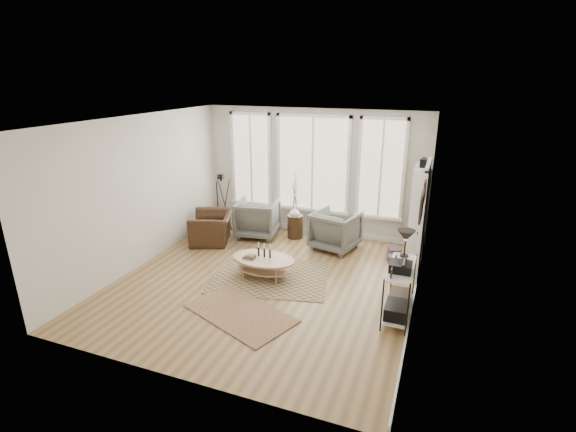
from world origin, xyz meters
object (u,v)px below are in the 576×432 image
at_px(low_shelf, 400,286).
at_px(armchair_right, 335,230).
at_px(armchair_left, 258,218).
at_px(accent_chair, 212,227).
at_px(bookcase, 419,211).
at_px(coffee_table, 263,262).
at_px(side_table, 295,208).

distance_m(low_shelf, armchair_right, 2.76).
height_order(low_shelf, armchair_left, low_shelf).
bearing_deg(low_shelf, accent_chair, 159.00).
distance_m(bookcase, low_shelf, 2.56).
bearing_deg(armchair_right, low_shelf, 139.22).
relative_size(low_shelf, accent_chair, 1.27).
distance_m(bookcase, coffee_table, 3.36).
xyz_separation_m(coffee_table, armchair_left, (-0.98, 1.89, 0.13)).
bearing_deg(bookcase, low_shelf, -91.28).
bearing_deg(armchair_right, accent_chair, 26.32).
bearing_deg(low_shelf, bookcase, 88.72).
relative_size(armchair_right, side_table, 0.61).
distance_m(armchair_left, side_table, 0.93).
xyz_separation_m(coffee_table, armchair_right, (0.91, 1.79, 0.12)).
bearing_deg(bookcase, armchair_right, -170.52).
relative_size(coffee_table, accent_chair, 1.20).
bearing_deg(accent_chair, armchair_right, 81.60).
distance_m(bookcase, side_table, 2.69).
xyz_separation_m(low_shelf, side_table, (-2.63, 2.53, 0.22)).
distance_m(low_shelf, side_table, 3.66).
bearing_deg(coffee_table, armchair_right, 63.10).
bearing_deg(low_shelf, armchair_right, 125.45).
bearing_deg(coffee_table, accent_chair, 146.16).
xyz_separation_m(bookcase, armchair_left, (-3.54, -0.18, -0.52)).
relative_size(bookcase, side_table, 1.36).
height_order(coffee_table, side_table, side_table).
relative_size(bookcase, coffee_table, 1.68).
bearing_deg(bookcase, side_table, 179.70).
relative_size(armchair_left, accent_chair, 0.93).
bearing_deg(armchair_left, low_shelf, 137.13).
xyz_separation_m(armchair_right, side_table, (-1.03, 0.29, 0.31)).
relative_size(side_table, accent_chair, 1.48).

